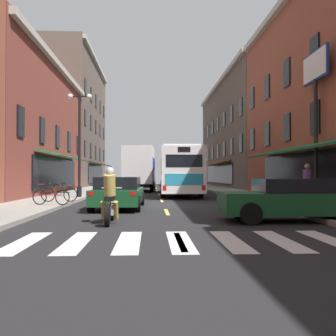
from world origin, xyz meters
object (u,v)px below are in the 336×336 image
object	(u,v)px
transit_bus	(179,171)
bicycle_near	(51,196)
sedan_mid	(291,199)
pedestrian_mid	(307,183)
motorcycle_rider	(110,199)
street_lamp_twin	(79,140)
sedan_far	(143,181)
box_truck	(140,169)
sedan_near	(119,192)
bicycle_mid	(59,194)
billboard_sign	(316,89)

from	to	relation	value
transit_bus	bicycle_near	bearing A→B (deg)	-120.47
sedan_mid	pedestrian_mid	bearing A→B (deg)	62.12
motorcycle_rider	street_lamp_twin	size ratio (longest dim) A/B	0.34
transit_bus	sedan_far	world-z (taller)	transit_bus
box_truck	sedan_mid	size ratio (longest dim) A/B	1.62
sedan_mid	sedan_near	bearing A→B (deg)	140.35
transit_bus	street_lamp_twin	world-z (taller)	street_lamp_twin
bicycle_near	street_lamp_twin	xyz separation A→B (m)	(0.11, 5.96, 2.96)
transit_bus	bicycle_mid	size ratio (longest dim) A/B	6.93
box_truck	sedan_near	size ratio (longest dim) A/B	1.45
box_truck	sedan_mid	bearing A→B (deg)	-76.43
transit_bus	box_truck	world-z (taller)	box_truck
sedan_near	sedan_far	bearing A→B (deg)	89.06
motorcycle_rider	sedan_far	bearing A→B (deg)	89.45
bicycle_near	street_lamp_twin	size ratio (longest dim) A/B	0.28
billboard_sign	bicycle_near	size ratio (longest dim) A/B	4.20
billboard_sign	box_truck	bearing A→B (deg)	118.52
street_lamp_twin	bicycle_near	bearing A→B (deg)	-91.08
street_lamp_twin	billboard_sign	bearing A→B (deg)	-23.68
billboard_sign	box_truck	size ratio (longest dim) A/B	1.02
box_truck	sedan_far	distance (m)	11.23
billboard_sign	pedestrian_mid	size ratio (longest dim) A/B	3.97
sedan_far	motorcycle_rider	bearing A→B (deg)	-90.55
billboard_sign	box_truck	xyz separation A→B (m)	(-8.56, 15.75, -3.48)
transit_bus	bicycle_mid	distance (m)	10.91
sedan_near	street_lamp_twin	xyz separation A→B (m)	(-2.80, 6.30, 2.78)
transit_bus	pedestrian_mid	bearing A→B (deg)	-67.00
pedestrian_mid	transit_bus	bearing A→B (deg)	-7.49
box_truck	pedestrian_mid	distance (m)	18.59
bicycle_near	sedan_near	bearing A→B (deg)	-6.60
motorcycle_rider	bicycle_mid	xyz separation A→B (m)	(-3.17, 7.31, -0.21)
box_truck	billboard_sign	bearing A→B (deg)	-61.48
sedan_mid	transit_bus	bearing A→B (deg)	98.17
sedan_mid	bicycle_mid	distance (m)	11.17
sedan_far	motorcycle_rider	size ratio (longest dim) A/B	2.24
pedestrian_mid	sedan_near	bearing A→B (deg)	59.18
box_truck	sedan_near	xyz separation A→B (m)	(-0.46, -16.86, -1.24)
sedan_mid	sedan_far	xyz separation A→B (m)	(-5.20, 32.72, 0.02)
bicycle_near	billboard_sign	bearing A→B (deg)	3.74
box_truck	street_lamp_twin	xyz separation A→B (m)	(-3.26, -10.56, 1.53)
sedan_near	motorcycle_rider	size ratio (longest dim) A/B	2.30
billboard_sign	motorcycle_rider	bearing A→B (deg)	-145.47
bicycle_mid	sedan_mid	bearing A→B (deg)	-38.94
billboard_sign	sedan_near	size ratio (longest dim) A/B	1.48
sedan_near	street_lamp_twin	bearing A→B (deg)	113.98
sedan_near	billboard_sign	bearing A→B (deg)	7.07
sedan_far	sedan_mid	bearing A→B (deg)	-80.97
sedan_near	pedestrian_mid	distance (m)	8.12
billboard_sign	sedan_far	world-z (taller)	billboard_sign
transit_bus	sedan_far	distance (m)	17.24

